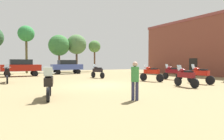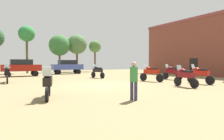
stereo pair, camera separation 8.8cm
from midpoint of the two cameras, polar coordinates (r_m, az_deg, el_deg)
ground_plane at (r=13.78m, az=-3.73°, el=-4.57°), size 44.00×52.00×0.02m
brick_building at (r=29.53m, az=24.71°, el=6.05°), size 6.12×14.39×7.42m
motorcycle_1 at (r=17.39m, az=-28.87°, el=-0.97°), size 0.62×2.28×1.49m
motorcycle_2 at (r=20.14m, az=-4.25°, el=-0.34°), size 0.73×2.15×1.47m
motorcycle_4 at (r=15.92m, az=25.08°, el=-1.18°), size 0.62×2.16×1.50m
motorcycle_6 at (r=16.73m, az=11.82°, el=-0.83°), size 0.87×2.22×1.51m
motorcycle_7 at (r=9.00m, az=-18.45°, el=-3.70°), size 0.78×2.11×1.44m
motorcycle_8 at (r=19.01m, az=17.72°, el=-0.59°), size 0.62×2.18×1.48m
motorcycle_12 at (r=13.56m, az=21.34°, el=-1.76°), size 0.62×2.08×1.46m
car_2 at (r=28.22m, az=-13.19°, el=1.24°), size 4.30×1.81×2.00m
car_3 at (r=24.93m, az=-25.50°, el=0.97°), size 4.35×1.92×2.00m
person_1 at (r=8.15m, az=6.89°, el=-2.38°), size 0.48×0.48×1.66m
tree_3 at (r=34.97m, az=-10.41°, el=7.52°), size 3.52×3.52×6.67m
tree_5 at (r=32.03m, az=-24.20°, el=9.69°), size 2.41×2.41×7.23m
tree_6 at (r=35.46m, az=-5.08°, el=6.93°), size 2.21×2.21×5.73m
tree_7 at (r=33.78m, az=-15.45°, el=7.12°), size 3.54×3.54×6.34m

